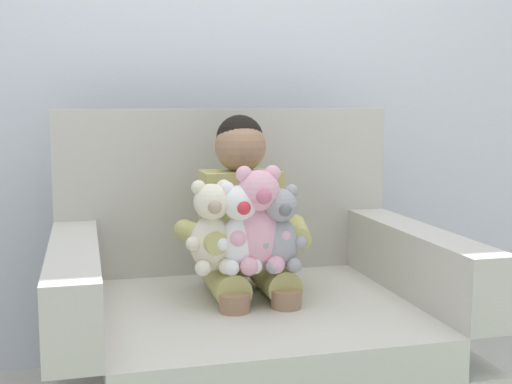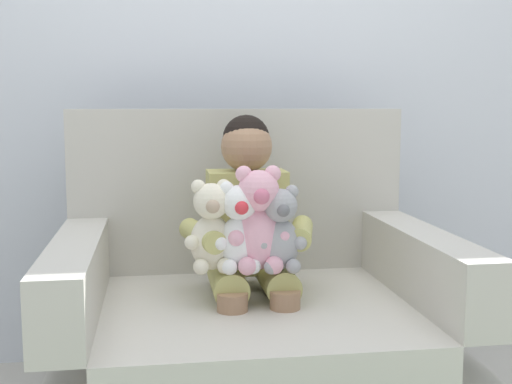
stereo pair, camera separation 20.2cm
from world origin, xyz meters
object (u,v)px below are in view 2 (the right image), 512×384
(armchair, at_px, (251,332))
(plush_pink, at_px, (258,222))
(plush_cream, at_px, (212,228))
(plush_grey, at_px, (280,231))
(plush_white, at_px, (240,229))
(seated_child, at_px, (250,229))

(armchair, relative_size, plush_pink, 3.76)
(plush_cream, bearing_deg, plush_grey, -15.06)
(plush_white, distance_m, plush_grey, 0.12)
(armchair, bearing_deg, plush_cream, -146.13)
(plush_white, xyz_separation_m, plush_grey, (0.12, -0.01, -0.01))
(plush_grey, relative_size, plush_pink, 0.82)
(plush_cream, relative_size, plush_white, 1.02)
(plush_white, height_order, plush_pink, plush_pink)
(armchair, distance_m, plush_pink, 0.40)
(seated_child, relative_size, plush_grey, 3.12)
(seated_child, bearing_deg, plush_grey, -73.66)
(plush_cream, bearing_deg, seated_child, 36.71)
(seated_child, relative_size, plush_white, 2.98)
(plush_cream, distance_m, plush_pink, 0.14)
(plush_cream, height_order, plush_grey, plush_cream)
(seated_child, distance_m, plush_white, 0.15)
(plush_grey, height_order, plush_pink, plush_pink)
(seated_child, height_order, plush_grey, seated_child)
(plush_cream, height_order, plush_white, plush_cream)
(armchair, relative_size, seated_child, 1.48)
(plush_white, distance_m, plush_pink, 0.06)
(plush_grey, bearing_deg, plush_pink, 174.75)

